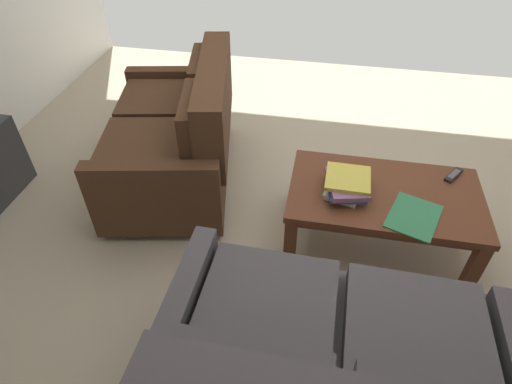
% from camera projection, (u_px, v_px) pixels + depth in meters
% --- Properties ---
extents(ground_plane, '(5.30, 4.81, 0.01)m').
position_uv_depth(ground_plane, '(312.00, 211.00, 2.92)').
color(ground_plane, '#B7A88E').
extents(loveseat_near, '(1.05, 1.46, 0.89)m').
position_uv_depth(loveseat_near, '(179.00, 135.00, 2.96)').
color(loveseat_near, black).
rests_on(loveseat_near, ground).
extents(coffee_table, '(1.11, 0.65, 0.40)m').
position_uv_depth(coffee_table, '(384.00, 200.00, 2.50)').
color(coffee_table, brown).
rests_on(coffee_table, ground).
extents(book_stack, '(0.27, 0.33, 0.11)m').
position_uv_depth(book_stack, '(346.00, 184.00, 2.42)').
color(book_stack, silver).
rests_on(book_stack, coffee_table).
extents(tv_remote, '(0.13, 0.16, 0.02)m').
position_uv_depth(tv_remote, '(454.00, 175.00, 2.56)').
color(tv_remote, black).
rests_on(tv_remote, coffee_table).
extents(loose_magazine, '(0.34, 0.38, 0.01)m').
position_uv_depth(loose_magazine, '(414.00, 216.00, 2.30)').
color(loose_magazine, '#337F51').
rests_on(loose_magazine, coffee_table).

